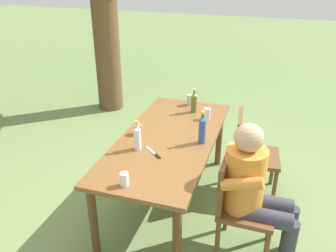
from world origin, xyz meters
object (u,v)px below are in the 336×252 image
Objects in this scene: cup_white at (124,179)px; cup_glass at (207,114)px; bottle_blue at (202,129)px; cup_terracotta at (138,130)px; cup_steel at (190,100)px; dining_table at (168,145)px; person_in_white_shirt at (254,186)px; bottle_olive at (194,102)px; bottle_clear at (137,137)px; table_knife at (154,153)px; chair_near_left at (238,201)px; chair_near_right at (249,151)px.

cup_white is 1.37m from cup_glass.
bottle_blue reaches higher than cup_terracotta.
cup_white is 1.65m from cup_steel.
person_in_white_shirt is at bearing -116.94° from dining_table.
bottle_olive is 0.97m from bottle_clear.
bottle_clear reaches higher than bottle_olive.
bottle_clear reaches higher than cup_glass.
table_knife is at bearing -100.51° from bottle_clear.
bottle_blue reaches higher than cup_glass.
cup_terracotta is at bearing 150.51° from bottle_olive.
chair_near_left reaches higher than cup_terracotta.
cup_white is at bearing 166.02° from cup_glass.
dining_table is at bearing -33.15° from bottle_clear.
cup_glass is 0.88m from table_knife.
cup_terracotta is at bearing 69.92° from person_in_white_shirt.
dining_table is 2.17× the size of chair_near_left.
bottle_olive reaches higher than cup_steel.
bottle_blue is 0.62m from cup_terracotta.
bottle_blue reaches higher than table_knife.
cup_glass reaches higher than cup_terracotta.
table_knife is (-0.03, -0.16, -0.11)m from bottle_clear.
cup_glass is (0.94, 0.58, 0.14)m from person_in_white_shirt.
bottle_clear is 0.55m from cup_white.
cup_steel is at bearing -18.61° from cup_terracotta.
person_in_white_shirt reaches higher than table_knife.
dining_table is 0.39m from bottle_blue.
chair_near_right is 8.25× the size of cup_white.
person_in_white_shirt is (-0.84, -0.11, 0.17)m from chair_near_right.
cup_steel is 1.15m from table_knife.
bottle_olive is 0.21m from cup_steel.
bottle_blue is 0.69m from bottle_olive.
dining_table is at bearing -5.25° from cup_white.
cup_white is (-0.39, 0.91, 0.13)m from person_in_white_shirt.
chair_near_right is at bearing -0.02° from chair_near_left.
dining_table is 0.40m from bottle_clear.
bottle_clear is at bearing 170.82° from cup_steel.
cup_terracotta is 0.76× the size of cup_steel.
bottle_blue is 1.15× the size of bottle_clear.
cup_terracotta is 0.46× the size of table_knife.
bottle_olive is at bearing 30.93° from chair_near_left.
bottle_clear is 0.92m from cup_glass.
cup_terracotta is at bearing 112.94° from chair_near_right.
cup_terracotta is (0.41, 1.02, 0.29)m from chair_near_left.
chair_near_right is at bearing -109.82° from bottle_olive.
person_in_white_shirt reaches higher than cup_white.
person_in_white_shirt is 4.37× the size of bottle_clear.
cup_steel is at bearing 40.14° from cup_glass.
bottle_blue reaches higher than bottle_clear.
dining_table is 2.17× the size of chair_near_right.
cup_terracotta is (-0.02, 0.61, -0.09)m from bottle_blue.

